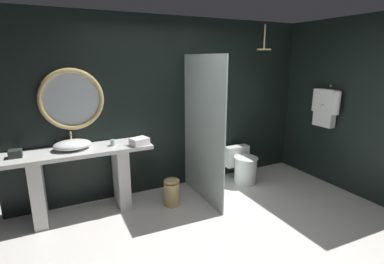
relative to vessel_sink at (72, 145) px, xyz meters
name	(u,v)px	position (x,y,z in m)	size (l,w,h in m)	color
ground_plane	(243,250)	(1.50, -1.61, -0.95)	(5.76, 5.76, 0.00)	silver
back_wall_panel	(173,105)	(1.50, 0.29, 0.35)	(4.80, 0.10, 2.60)	black
side_wall_right	(342,105)	(3.85, -0.85, 0.35)	(0.10, 2.47, 2.60)	black
vanity_counter	(81,174)	(0.06, -0.04, -0.40)	(1.81, 0.52, 0.89)	silver
vessel_sink	(72,145)	(0.00, 0.00, 0.00)	(0.46, 0.38, 0.19)	white
tumbler_cup	(113,143)	(0.49, -0.07, -0.02)	(0.06, 0.06, 0.08)	silver
tissue_box	(15,154)	(-0.62, -0.04, -0.01)	(0.14, 0.14, 0.09)	#282D28
round_wall_mirror	(72,100)	(0.06, 0.20, 0.54)	(0.80, 0.06, 0.80)	tan
shower_glass_panel	(203,130)	(1.68, -0.34, 0.08)	(0.02, 1.16, 2.06)	silver
rain_shower_head	(264,47)	(2.82, -0.18, 1.22)	(0.22, 0.22, 0.38)	tan
hanging_bathrobe	(325,106)	(3.71, -0.67, 0.32)	(0.20, 0.49, 0.66)	tan
toilet	(243,166)	(2.56, -0.14, -0.68)	(0.42, 0.55, 0.56)	white
waste_bin	(172,192)	(1.19, -0.35, -0.75)	(0.23, 0.23, 0.39)	tan
folded_hand_towel	(140,141)	(0.81, -0.20, -0.01)	(0.22, 0.18, 0.10)	white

